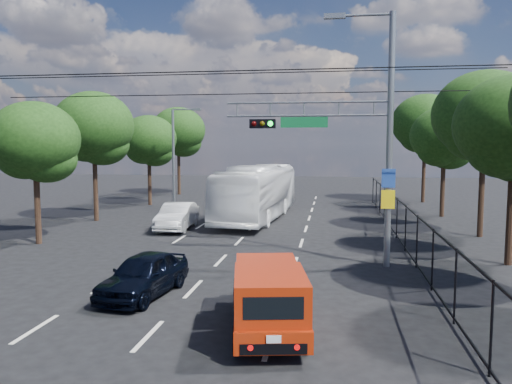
% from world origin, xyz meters
% --- Properties ---
extents(ground, '(120.00, 120.00, 0.00)m').
position_xyz_m(ground, '(0.00, 0.00, 0.00)').
color(ground, black).
rests_on(ground, ground).
extents(lane_markings, '(6.12, 38.00, 0.01)m').
position_xyz_m(lane_markings, '(-0.00, 14.00, 0.01)').
color(lane_markings, beige).
rests_on(lane_markings, ground).
extents(signal_mast, '(6.43, 0.39, 9.50)m').
position_xyz_m(signal_mast, '(5.28, 7.99, 5.24)').
color(signal_mast, slate).
rests_on(signal_mast, ground).
extents(streetlight_left, '(2.09, 0.22, 7.08)m').
position_xyz_m(streetlight_left, '(-6.33, 22.00, 3.94)').
color(streetlight_left, slate).
rests_on(streetlight_left, ground).
extents(utility_wires, '(22.00, 5.04, 0.74)m').
position_xyz_m(utility_wires, '(0.00, 8.83, 7.23)').
color(utility_wires, black).
rests_on(utility_wires, ground).
extents(fence_right, '(0.06, 34.03, 2.00)m').
position_xyz_m(fence_right, '(7.60, 12.17, 1.03)').
color(fence_right, black).
rests_on(fence_right, ground).
extents(tree_right_c, '(5.10, 5.10, 8.29)m').
position_xyz_m(tree_right_c, '(11.82, 15.02, 5.73)').
color(tree_right_c, black).
rests_on(tree_right_c, ground).
extents(tree_right_d, '(4.32, 4.32, 7.02)m').
position_xyz_m(tree_right_d, '(11.42, 22.02, 4.85)').
color(tree_right_d, black).
rests_on(tree_right_d, ground).
extents(tree_right_e, '(5.28, 5.28, 8.58)m').
position_xyz_m(tree_right_e, '(11.62, 30.02, 5.94)').
color(tree_right_e, black).
rests_on(tree_right_e, ground).
extents(tree_left_b, '(4.08, 4.08, 6.63)m').
position_xyz_m(tree_left_b, '(-9.18, 10.02, 4.58)').
color(tree_left_b, black).
rests_on(tree_left_b, ground).
extents(tree_left_c, '(4.80, 4.80, 7.80)m').
position_xyz_m(tree_left_c, '(-9.78, 17.02, 5.40)').
color(tree_left_c, black).
rests_on(tree_left_c, ground).
extents(tree_left_d, '(4.20, 4.20, 6.83)m').
position_xyz_m(tree_left_d, '(-9.38, 25.02, 4.72)').
color(tree_left_d, black).
rests_on(tree_left_d, ground).
extents(tree_left_e, '(4.92, 4.92, 7.99)m').
position_xyz_m(tree_left_e, '(-9.58, 33.02, 5.53)').
color(tree_left_e, black).
rests_on(tree_left_e, ground).
extents(red_pickup, '(2.45, 4.81, 1.71)m').
position_xyz_m(red_pickup, '(2.86, 0.74, 0.91)').
color(red_pickup, black).
rests_on(red_pickup, ground).
extents(navy_hatchback, '(2.09, 4.07, 1.33)m').
position_xyz_m(navy_hatchback, '(-1.32, 3.10, 0.66)').
color(navy_hatchback, black).
rests_on(navy_hatchback, ground).
extents(white_bus, '(3.73, 12.17, 3.34)m').
position_xyz_m(white_bus, '(-0.21, 19.28, 1.67)').
color(white_bus, white).
rests_on(white_bus, ground).
extents(white_van, '(1.74, 4.42, 1.43)m').
position_xyz_m(white_van, '(-3.98, 14.82, 0.72)').
color(white_van, silver).
rests_on(white_van, ground).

